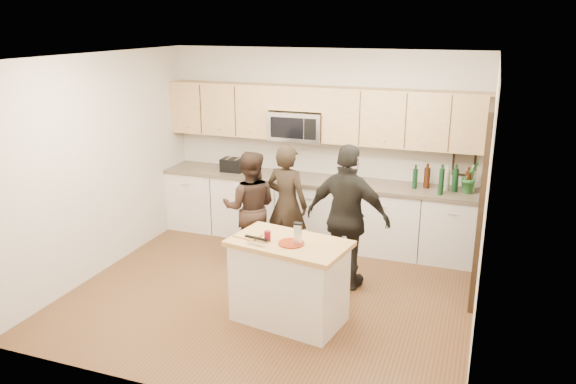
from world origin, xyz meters
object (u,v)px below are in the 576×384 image
(toaster, at_px, (233,165))
(woman_right, at_px, (348,218))
(island, at_px, (289,281))
(woman_left, at_px, (287,204))
(woman_center, at_px, (250,208))

(toaster, height_order, woman_right, woman_right)
(island, height_order, toaster, toaster)
(woman_left, relative_size, woman_right, 0.91)
(woman_center, distance_m, woman_right, 1.40)
(island, distance_m, woman_left, 1.57)
(island, xyz_separation_m, woman_left, (-0.55, 1.43, 0.33))
(island, xyz_separation_m, woman_right, (0.37, 0.99, 0.41))
(toaster, height_order, woman_center, woman_center)
(woman_center, xyz_separation_m, woman_right, (1.36, -0.29, 0.12))
(toaster, height_order, woman_left, woman_left)
(island, height_order, woman_center, woman_center)
(woman_right, bearing_deg, woman_left, -19.25)
(woman_right, bearing_deg, island, 76.43)
(woman_left, height_order, woman_center, woman_left)
(toaster, distance_m, woman_right, 2.37)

